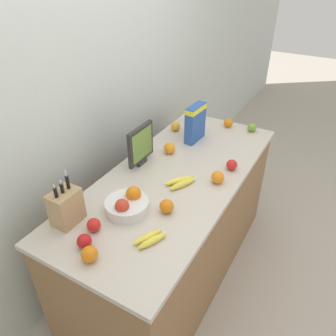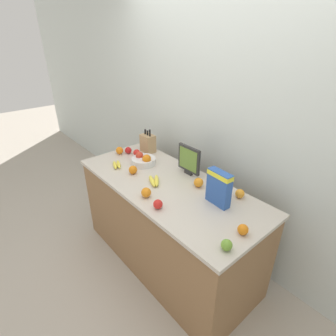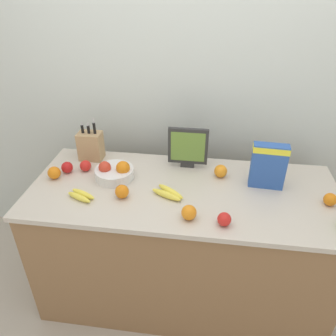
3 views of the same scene
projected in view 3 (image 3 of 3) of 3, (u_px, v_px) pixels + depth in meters
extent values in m
plane|color=#B2A899|center=(180.00, 289.00, 2.35)|extent=(14.00, 14.00, 0.00)
cube|color=silver|center=(194.00, 85.00, 2.17)|extent=(9.00, 0.06, 2.60)
cube|color=olive|center=(182.00, 246.00, 2.13)|extent=(1.76, 0.73, 0.84)
cube|color=beige|center=(183.00, 191.00, 1.90)|extent=(1.79, 0.76, 0.03)
cube|color=tan|center=(91.00, 146.00, 2.15)|extent=(0.15, 0.11, 0.19)
cylinder|color=black|center=(82.00, 129.00, 2.09)|extent=(0.02, 0.02, 0.05)
cube|color=silver|center=(82.00, 124.00, 2.07)|extent=(0.01, 0.00, 0.02)
cylinder|color=black|center=(88.00, 130.00, 2.09)|extent=(0.02, 0.02, 0.05)
cube|color=silver|center=(88.00, 124.00, 2.07)|extent=(0.01, 0.00, 0.02)
cylinder|color=black|center=(94.00, 128.00, 2.08)|extent=(0.02, 0.02, 0.07)
cube|color=silver|center=(93.00, 121.00, 2.05)|extent=(0.01, 0.00, 0.04)
cube|color=#2D2D2D|center=(187.00, 164.00, 2.10)|extent=(0.09, 0.03, 0.03)
cube|color=#2D2D2D|center=(187.00, 146.00, 2.03)|extent=(0.25, 0.02, 0.24)
cube|color=olive|center=(187.00, 147.00, 2.02)|extent=(0.21, 0.00, 0.19)
cube|color=#2D56A8|center=(268.00, 166.00, 1.85)|extent=(0.20, 0.08, 0.27)
cube|color=yellow|center=(271.00, 149.00, 1.79)|extent=(0.20, 0.08, 0.04)
cylinder|color=silver|center=(115.00, 173.00, 1.98)|extent=(0.23, 0.23, 0.06)
sphere|color=orange|center=(123.00, 168.00, 1.94)|extent=(0.08, 0.08, 0.08)
sphere|color=red|center=(105.00, 167.00, 1.95)|extent=(0.07, 0.07, 0.07)
ellipsoid|color=yellow|center=(171.00, 191.00, 1.84)|extent=(0.17, 0.14, 0.04)
ellipsoid|color=yellow|center=(166.00, 195.00, 1.81)|extent=(0.19, 0.11, 0.04)
ellipsoid|color=yellow|center=(79.00, 197.00, 1.79)|extent=(0.16, 0.10, 0.03)
ellipsoid|color=yellow|center=(83.00, 194.00, 1.82)|extent=(0.16, 0.10, 0.03)
sphere|color=red|center=(67.00, 167.00, 2.03)|extent=(0.07, 0.07, 0.07)
sphere|color=red|center=(86.00, 166.00, 2.04)|extent=(0.07, 0.07, 0.07)
sphere|color=red|center=(224.00, 219.00, 1.61)|extent=(0.07, 0.07, 0.07)
sphere|color=orange|center=(272.00, 165.00, 2.06)|extent=(0.07, 0.07, 0.07)
sphere|color=orange|center=(189.00, 212.00, 1.65)|extent=(0.08, 0.08, 0.08)
sphere|color=orange|center=(330.00, 199.00, 1.75)|extent=(0.07, 0.07, 0.07)
sphere|color=orange|center=(221.00, 171.00, 1.98)|extent=(0.08, 0.08, 0.08)
sphere|color=orange|center=(54.00, 173.00, 1.97)|extent=(0.08, 0.08, 0.08)
sphere|color=orange|center=(122.00, 192.00, 1.80)|extent=(0.08, 0.08, 0.08)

